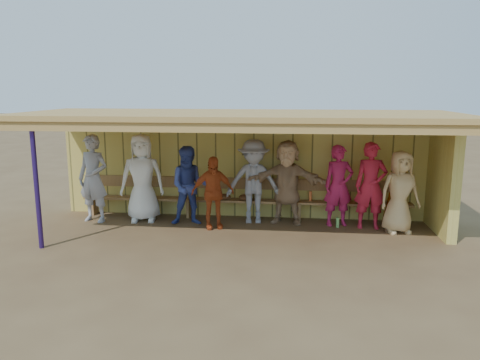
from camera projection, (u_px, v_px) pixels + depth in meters
The scene contains 13 objects.
ground at pixel (238, 232), 9.86m from camera, with size 90.00×90.00×0.00m, color brown.
player_a at pixel (93, 178), 10.49m from camera, with size 0.72×0.47×1.98m, color #9C9CA4.
player_b at pixel (142, 178), 10.54m from camera, with size 0.97×0.63×1.99m, color white.
player_c at pixel (190, 186), 10.26m from camera, with size 0.85×0.66×1.75m, color #38499B.
player_d at pixel (213, 193), 10.01m from camera, with size 0.92×0.38×1.57m, color #C44D1F.
player_e at pixel (254, 181), 10.41m from camera, with size 1.21×0.70×1.88m, color gray.
player_f at pixel (287, 182), 10.36m from camera, with size 1.74×0.55×1.87m, color tan.
player_g at pixel (339, 186), 10.19m from camera, with size 0.65×0.43×1.78m, color #B31C4F.
player_h at pixel (400, 192), 9.68m from camera, with size 0.84×0.55×1.73m, color #D7B279.
player_extra at pixel (371, 186), 9.97m from camera, with size 0.68×0.45×1.87m, color red.
dugout_structure at pixel (259, 148), 10.16m from camera, with size 8.80×3.20×2.50m.
bench at pixel (244, 196), 10.84m from camera, with size 7.60×0.34×0.93m.
dugout_equipment at pixel (233, 198), 10.75m from camera, with size 6.17×0.62×0.80m.
Camera 1 is at (1.07, -9.40, 2.97)m, focal length 35.00 mm.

